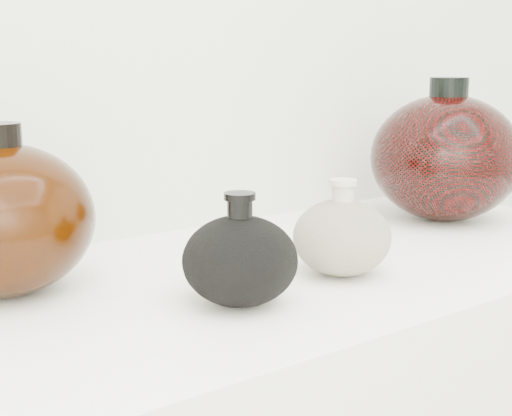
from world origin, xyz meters
TOP-DOWN VIEW (x-y plane):
  - black_gourd_vase at (-0.10, 0.86)m, footprint 0.17×0.17m
  - cream_gourd_vase at (0.06, 0.87)m, footprint 0.14×0.14m
  - left_round_pot at (-0.30, 1.05)m, footprint 0.27×0.27m
  - right_round_pot at (0.41, 1.00)m, footprint 0.28×0.28m

SIDE VIEW (x-z plane):
  - cream_gourd_vase at x=0.06m, z-range 0.89..1.01m
  - black_gourd_vase at x=-0.10m, z-range 0.89..1.01m
  - left_round_pot at x=-0.30m, z-range 0.89..1.09m
  - right_round_pot at x=0.41m, z-range 0.89..1.12m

